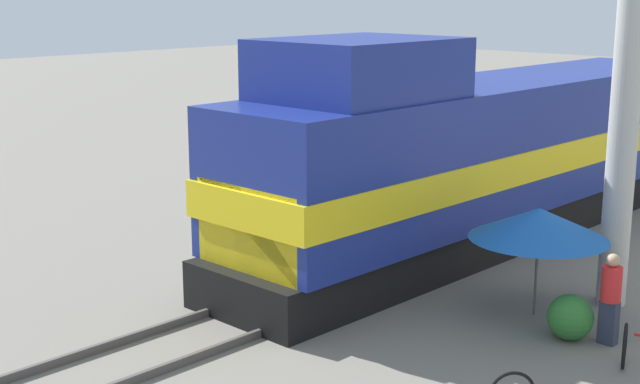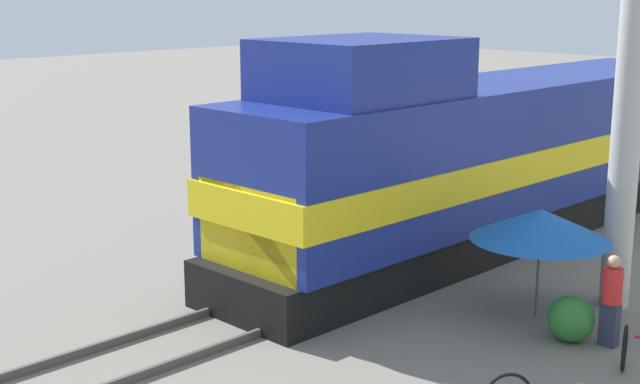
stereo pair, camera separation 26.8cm
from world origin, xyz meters
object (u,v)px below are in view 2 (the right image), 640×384
person_bystander (611,298)px  vendor_umbrella (540,225)px  locomotive (489,156)px  utility_pole (636,9)px

person_bystander → vendor_umbrella: bearing=167.7°
person_bystander → locomotive: bearing=142.9°
vendor_umbrella → person_bystander: vendor_umbrella is taller
vendor_umbrella → person_bystander: bearing=-12.3°
locomotive → vendor_umbrella: bearing=-45.0°
locomotive → vendor_umbrella: locomotive is taller
utility_pole → person_bystander: (0.89, -1.92, -4.68)m
locomotive → utility_pole: size_ratio=1.52×
locomotive → utility_pole: utility_pole is taller
locomotive → person_bystander: locomotive is taller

